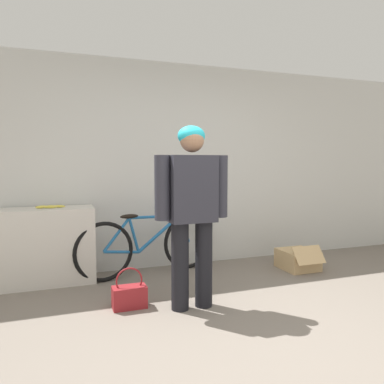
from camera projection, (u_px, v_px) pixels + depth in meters
ground_plane at (264, 350)px, 2.69m from camera, size 14.00×14.00×0.00m
wall_back at (169, 166)px, 4.82m from camera, size 8.00×0.07×2.60m
side_shelf at (47, 246)px, 4.14m from camera, size 1.01×0.43×0.85m
person at (192, 203)px, 3.41m from camera, size 0.70×0.26×1.68m
bicycle at (149, 245)px, 4.46m from camera, size 1.76×0.47×0.76m
banana at (50, 207)px, 4.10m from camera, size 0.32×0.08×0.03m
handbag at (129, 296)px, 3.47m from camera, size 0.31×0.17×0.38m
cardboard_box at (298, 259)px, 4.73m from camera, size 0.42×0.52×0.33m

